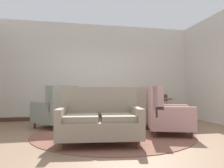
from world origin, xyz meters
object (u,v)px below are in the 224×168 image
at_px(armchair_near_window, 57,110).
at_px(armchair_beside_settee, 90,109).
at_px(side_table, 164,109).
at_px(armchair_near_sideboard, 166,115).
at_px(coffee_table, 102,114).
at_px(sideboard, 153,105).
at_px(settee, 100,120).
at_px(armchair_back_corner, 144,110).
at_px(porcelain_vase, 103,104).

bearing_deg(armchair_near_window, armchair_beside_settee, 164.03).
bearing_deg(side_table, armchair_beside_settee, 157.51).
bearing_deg(armchair_near_sideboard, coffee_table, 83.98).
relative_size(armchair_near_window, sideboard, 1.20).
xyz_separation_m(settee, armchair_back_corner, (1.35, 1.41, 0.03)).
bearing_deg(armchair_near_window, porcelain_vase, 98.26).
xyz_separation_m(armchair_beside_settee, armchair_back_corner, (1.29, -0.89, 0.02)).
xyz_separation_m(porcelain_vase, armchair_beside_settee, (-0.16, 1.27, -0.22)).
bearing_deg(side_table, sideboard, 79.20).
height_order(settee, armchair_near_window, armchair_near_window).
distance_m(settee, armchair_near_window, 1.99).
bearing_deg(armchair_back_corner, sideboard, -57.44).
height_order(coffee_table, armchair_near_window, armchair_near_window).
bearing_deg(armchair_back_corner, side_table, -107.64).
bearing_deg(porcelain_vase, settee, -101.90).
xyz_separation_m(armchair_beside_settee, armchair_near_sideboard, (1.42, -1.87, 0.02)).
xyz_separation_m(coffee_table, armchair_near_sideboard, (1.27, -0.55, 0.03)).
distance_m(porcelain_vase, settee, 1.08).
xyz_separation_m(porcelain_vase, sideboard, (2.00, 1.90, -0.17)).
xyz_separation_m(armchair_near_window, armchair_near_sideboard, (2.31, -1.38, -0.01)).
bearing_deg(settee, side_table, 44.47).
bearing_deg(porcelain_vase, armchair_near_window, 143.49).
distance_m(armchair_beside_settee, armchair_near_window, 1.02).
bearing_deg(sideboard, side_table, -100.80).
bearing_deg(armchair_near_window, settee, 69.48).
distance_m(porcelain_vase, side_table, 1.81).
bearing_deg(settee, coffee_table, 84.85).
height_order(armchair_back_corner, side_table, armchair_back_corner).
bearing_deg(porcelain_vase, armchair_back_corner, 18.77).
xyz_separation_m(porcelain_vase, settee, (-0.22, -1.03, -0.22)).
height_order(armchair_near_sideboard, side_table, armchair_near_sideboard).
xyz_separation_m(coffee_table, porcelain_vase, (0.02, 0.05, 0.23)).
bearing_deg(settee, armchair_back_corner, 52.82).
bearing_deg(sideboard, armchair_near_window, -159.70).
xyz_separation_m(settee, armchair_beside_settee, (0.05, 2.30, 0.01)).
bearing_deg(side_table, armchair_near_window, 174.11).
relative_size(porcelain_vase, sideboard, 0.32).
height_order(porcelain_vase, sideboard, sideboard).
xyz_separation_m(porcelain_vase, side_table, (1.73, 0.49, -0.20)).
height_order(settee, armchair_near_sideboard, armchair_near_sideboard).
bearing_deg(armchair_near_window, armchair_near_sideboard, 103.88).
distance_m(porcelain_vase, armchair_beside_settee, 1.30).
height_order(armchair_beside_settee, side_table, armchair_beside_settee).
height_order(porcelain_vase, side_table, porcelain_vase).
relative_size(armchair_back_corner, side_table, 1.46).
height_order(side_table, sideboard, sideboard).
bearing_deg(armchair_beside_settee, settee, 94.08).
xyz_separation_m(armchair_back_corner, side_table, (0.60, 0.11, -0.00)).
height_order(armchair_beside_settee, armchair_near_window, armchair_near_window).
bearing_deg(side_table, settee, -141.96).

